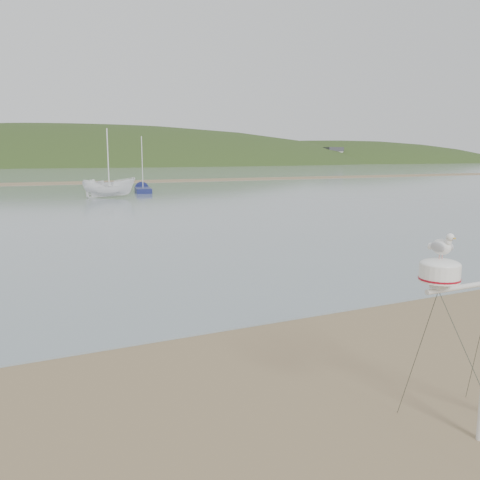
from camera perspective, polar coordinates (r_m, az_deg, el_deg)
name	(u,v)px	position (r m, az deg, el deg)	size (l,w,h in m)	color
ground	(136,463)	(7.19, -11.56, -23.33)	(560.00, 560.00, 0.00)	brown
sandbar	(4,184)	(76.00, -24.97, 5.69)	(560.00, 7.00, 0.07)	brown
hill_ridge	(44,209)	(242.86, -21.12, 3.22)	(620.00, 180.00, 80.00)	#223415
far_cottages	(4,156)	(201.94, -24.97, 8.59)	(294.40, 6.30, 8.00)	beige
boat_white	(109,172)	(48.67, -14.54, 7.44)	(1.80, 1.85, 4.80)	white
sailboat_blue_far	(142,189)	(56.71, -10.93, 5.65)	(2.83, 6.59, 6.39)	#161C4D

